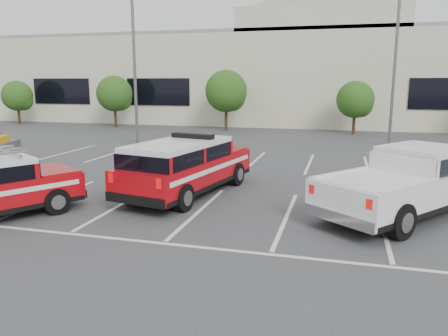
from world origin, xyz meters
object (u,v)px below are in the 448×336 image
(tree_mid_left, at_px, (227,93))
(fire_chief_suv, at_px, (186,170))
(light_pole_left, at_px, (134,60))
(light_pole_mid, at_px, (395,60))
(white_pickup, at_px, (411,188))
(tree_left, at_px, (116,95))
(tree_far_left, at_px, (19,97))
(convention_building, at_px, (303,73))
(tree_mid_right, at_px, (356,101))

(tree_mid_left, bearing_deg, fire_chief_suv, -79.33)
(light_pole_left, height_order, light_pole_mid, same)
(tree_mid_left, relative_size, light_pole_mid, 0.47)
(light_pole_left, relative_size, white_pickup, 1.55)
(light_pole_left, bearing_deg, tree_left, 124.52)
(tree_far_left, distance_m, white_pickup, 37.43)
(tree_left, relative_size, white_pickup, 0.67)
(tree_far_left, xyz_separation_m, light_pole_mid, (31.91, -6.05, 2.68))
(tree_far_left, bearing_deg, light_pole_mid, -10.73)
(light_pole_left, bearing_deg, convention_building, 67.61)
(tree_far_left, relative_size, fire_chief_suv, 0.63)
(tree_left, relative_size, light_pole_mid, 0.43)
(tree_mid_right, height_order, light_pole_left, light_pole_left)
(tree_mid_left, height_order, light_pole_left, light_pole_left)
(light_pole_left, distance_m, fire_chief_suv, 13.00)
(convention_building, distance_m, tree_mid_left, 11.19)
(tree_left, height_order, white_pickup, tree_left)
(convention_building, xyz_separation_m, tree_left, (-15.09, -9.82, -1.95))
(convention_building, xyz_separation_m, tree_mid_right, (4.91, -9.82, -2.22))
(tree_far_left, relative_size, tree_mid_right, 1.00)
(fire_chief_suv, bearing_deg, white_pickup, 8.00)
(tree_left, relative_size, tree_mid_left, 0.91)
(convention_building, relative_size, tree_left, 13.58)
(tree_far_left, height_order, tree_mid_left, tree_mid_left)
(tree_mid_left, height_order, light_pole_mid, light_pole_mid)
(tree_mid_right, bearing_deg, convention_building, 116.57)
(light_pole_left, height_order, white_pickup, light_pole_left)
(tree_far_left, distance_m, light_pole_left, 19.85)
(white_pickup, bearing_deg, light_pole_mid, 125.52)
(convention_building, height_order, tree_far_left, convention_building)
(tree_mid_left, relative_size, tree_mid_right, 1.21)
(tree_left, bearing_deg, light_pole_mid, -15.43)
(tree_mid_right, relative_size, white_pickup, 0.60)
(white_pickup, bearing_deg, tree_far_left, -175.11)
(convention_building, bearing_deg, tree_far_left, -158.63)
(tree_left, bearing_deg, light_pole_left, -55.48)
(tree_left, relative_size, tree_mid_right, 1.11)
(tree_far_left, height_order, light_pole_left, light_pole_left)
(tree_far_left, distance_m, tree_mid_right, 30.00)
(tree_left, distance_m, light_pole_left, 12.43)
(fire_chief_suv, distance_m, white_pickup, 7.39)
(tree_mid_left, xyz_separation_m, light_pole_left, (-3.09, -10.05, 2.14))
(tree_mid_left, bearing_deg, tree_mid_right, -0.00)
(light_pole_mid, xyz_separation_m, fire_chief_suv, (-8.10, -14.14, -4.32))
(light_pole_mid, bearing_deg, tree_far_left, 169.27)
(tree_mid_left, distance_m, tree_mid_right, 10.01)
(tree_mid_left, relative_size, fire_chief_suv, 0.76)
(tree_mid_left, distance_m, light_pole_left, 10.73)
(tree_mid_right, distance_m, light_pole_mid, 6.88)
(tree_mid_right, distance_m, light_pole_left, 16.72)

